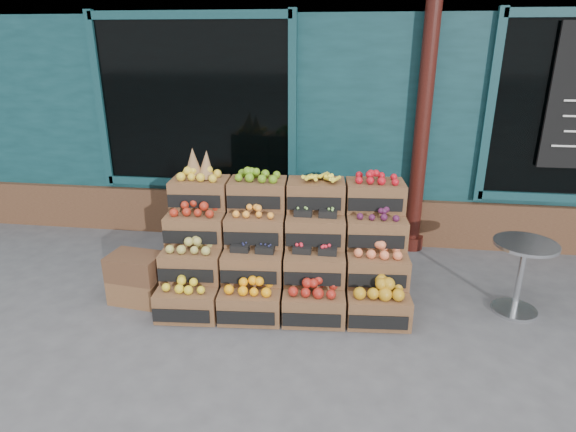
# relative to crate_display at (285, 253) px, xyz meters

# --- Properties ---
(ground) EXTENTS (60.00, 60.00, 0.00)m
(ground) POSITION_rel_crate_display_xyz_m (0.23, -0.66, -0.46)
(ground) COLOR #4B4B4E
(ground) RESTS_ON ground
(shop_facade) EXTENTS (12.00, 6.24, 4.80)m
(shop_facade) POSITION_rel_crate_display_xyz_m (0.23, 4.45, 1.94)
(shop_facade) COLOR #11353A
(shop_facade) RESTS_ON ground
(crate_display) EXTENTS (2.47, 1.35, 1.49)m
(crate_display) POSITION_rel_crate_display_xyz_m (0.00, 0.00, 0.00)
(crate_display) COLOR brown
(crate_display) RESTS_ON ground
(spare_crates) EXTENTS (0.54, 0.41, 0.51)m
(spare_crates) POSITION_rel_crate_display_xyz_m (-1.45, -0.36, -0.21)
(spare_crates) COLOR brown
(spare_crates) RESTS_ON ground
(bistro_table) EXTENTS (0.58, 0.58, 0.73)m
(bistro_table) POSITION_rel_crate_display_xyz_m (2.28, -0.04, -0.00)
(bistro_table) COLOR #AFB0B6
(bistro_table) RESTS_ON ground
(shopkeeper) EXTENTS (0.90, 0.72, 2.17)m
(shopkeeper) POSITION_rel_crate_display_xyz_m (-1.43, 1.96, 0.62)
(shopkeeper) COLOR #195826
(shopkeeper) RESTS_ON ground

